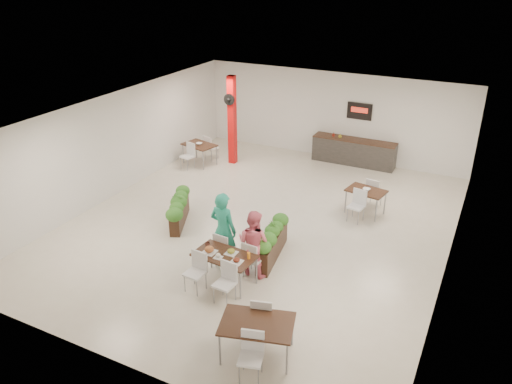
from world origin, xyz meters
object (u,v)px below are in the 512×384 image
service_counter (354,151)px  planter_left (179,207)px  red_column (232,119)px  main_table (224,259)px  diner_woman (253,243)px  diner_man (223,230)px  planter_right (272,240)px  side_table_b (366,194)px  side_table_a (199,147)px  side_table_c (257,328)px

service_counter → planter_left: bearing=-114.9°
red_column → planter_left: (0.92, -4.76, -1.15)m
red_column → main_table: bearing=-62.4°
service_counter → main_table: bearing=-93.3°
main_table → diner_woman: 0.79m
diner_man → diner_woman: size_ratio=1.17×
planter_right → side_table_b: (1.42, 3.40, 0.12)m
diner_man → planter_right: size_ratio=1.01×
diner_woman → planter_left: bearing=-18.6°
service_counter → planter_left: service_counter is taller
diner_woman → planter_left: (-2.99, 1.28, -0.33)m
side_table_a → side_table_b: same height
red_column → diner_man: size_ratio=1.66×
service_counter → side_table_a: size_ratio=1.79×
diner_man → planter_left: bearing=-25.7°
service_counter → main_table: service_counter is taller
red_column → diner_woman: (3.91, -6.04, -0.82)m
side_table_a → side_table_c: size_ratio=1.00×
red_column → side_table_a: size_ratio=1.91×
main_table → diner_man: bearing=120.8°
diner_man → side_table_b: 4.83m
service_counter → side_table_c: bearing=-83.3°
side_table_a → side_table_c: same height
red_column → planter_right: bearing=-52.4°
red_column → diner_man: bearing=-62.7°
diner_woman → side_table_b: (1.54, 4.21, -0.20)m
planter_right → side_table_c: size_ratio=1.15×
diner_woman → side_table_a: size_ratio=0.98×
planter_right → side_table_c: (1.19, -3.22, 0.14)m
planter_right → side_table_a: bearing=137.8°
red_column → diner_woman: bearing=-57.1°
side_table_a → diner_woman: bearing=-33.8°
diner_woman → side_table_c: 2.74m
red_column → planter_left: 4.98m
service_counter → planter_left: 7.30m
red_column → side_table_b: 5.84m
diner_man → planter_left: 2.58m
main_table → side_table_b: same height
planter_left → side_table_b: (4.53, 2.93, 0.13)m
red_column → diner_woman: red_column is taller
diner_man → side_table_a: diner_man is taller
main_table → side_table_b: bearing=68.2°
diner_man → diner_woman: (0.80, 0.00, -0.14)m
red_column → service_counter: (4.00, 1.86, -1.15)m
diner_woman → side_table_c: diner_woman is taller
red_column → main_table: size_ratio=1.87×
red_column → service_counter: red_column is taller
planter_right → diner_woman: bearing=-98.0°
diner_woman → side_table_a: 7.31m
planter_right → side_table_a: planter_right is taller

